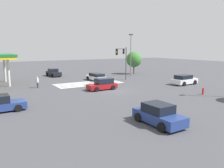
{
  "coord_description": "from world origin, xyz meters",
  "views": [
    {
      "loc": [
        15.14,
        24.78,
        5.77
      ],
      "look_at": [
        0.0,
        0.0,
        0.94
      ],
      "focal_mm": 35.0,
      "sensor_mm": 36.0,
      "label": 1
    }
  ],
  "objects_px": {
    "traffic_signal_mast": "(123,56)",
    "car_2": "(158,115)",
    "car_6": "(184,80)",
    "pedestrian": "(37,82)",
    "tree_corner_b": "(134,59)",
    "fire_hydrant": "(203,91)",
    "street_light_pole_b": "(131,51)",
    "car_1": "(103,84)",
    "car_0": "(96,77)",
    "car_3": "(0,104)",
    "car_5": "(53,73)"
  },
  "relations": [
    {
      "from": "traffic_signal_mast",
      "to": "car_2",
      "type": "distance_m",
      "value": 21.29
    },
    {
      "from": "car_3",
      "to": "pedestrian",
      "type": "relative_size",
      "value": 2.58
    },
    {
      "from": "car_2",
      "to": "car_3",
      "type": "xyz_separation_m",
      "value": [
        10.0,
        -10.04,
        -0.05
      ]
    },
    {
      "from": "car_0",
      "to": "car_3",
      "type": "relative_size",
      "value": 1.17
    },
    {
      "from": "fire_hydrant",
      "to": "car_1",
      "type": "bearing_deg",
      "value": -45.3
    },
    {
      "from": "car_1",
      "to": "pedestrian",
      "type": "distance_m",
      "value": 9.64
    },
    {
      "from": "car_3",
      "to": "tree_corner_b",
      "type": "height_order",
      "value": "tree_corner_b"
    },
    {
      "from": "car_1",
      "to": "car_5",
      "type": "distance_m",
      "value": 18.11
    },
    {
      "from": "car_6",
      "to": "tree_corner_b",
      "type": "bearing_deg",
      "value": 81.1
    },
    {
      "from": "street_light_pole_b",
      "to": "pedestrian",
      "type": "bearing_deg",
      "value": 10.59
    },
    {
      "from": "pedestrian",
      "to": "street_light_pole_b",
      "type": "xyz_separation_m",
      "value": [
        -19.34,
        -3.62,
        4.14
      ]
    },
    {
      "from": "car_5",
      "to": "fire_hydrant",
      "type": "xyz_separation_m",
      "value": [
        -10.74,
        27.33,
        -0.29
      ]
    },
    {
      "from": "traffic_signal_mast",
      "to": "car_5",
      "type": "bearing_deg",
      "value": -105.02
    },
    {
      "from": "traffic_signal_mast",
      "to": "car_1",
      "type": "bearing_deg",
      "value": -10.92
    },
    {
      "from": "car_5",
      "to": "tree_corner_b",
      "type": "distance_m",
      "value": 17.46
    },
    {
      "from": "car_3",
      "to": "car_0",
      "type": "bearing_deg",
      "value": 36.68
    },
    {
      "from": "traffic_signal_mast",
      "to": "car_2",
      "type": "height_order",
      "value": "traffic_signal_mast"
    },
    {
      "from": "car_6",
      "to": "pedestrian",
      "type": "height_order",
      "value": "pedestrian"
    },
    {
      "from": "car_2",
      "to": "car_3",
      "type": "relative_size",
      "value": 1.0
    },
    {
      "from": "car_0",
      "to": "pedestrian",
      "type": "relative_size",
      "value": 3.02
    },
    {
      "from": "car_1",
      "to": "tree_corner_b",
      "type": "distance_m",
      "value": 19.51
    },
    {
      "from": "car_1",
      "to": "fire_hydrant",
      "type": "relative_size",
      "value": 4.83
    },
    {
      "from": "car_1",
      "to": "car_0",
      "type": "bearing_deg",
      "value": -112.16
    },
    {
      "from": "traffic_signal_mast",
      "to": "pedestrian",
      "type": "bearing_deg",
      "value": -52.45
    },
    {
      "from": "car_1",
      "to": "car_2",
      "type": "height_order",
      "value": "car_2"
    },
    {
      "from": "car_0",
      "to": "street_light_pole_b",
      "type": "height_order",
      "value": "street_light_pole_b"
    },
    {
      "from": "car_5",
      "to": "fire_hydrant",
      "type": "bearing_deg",
      "value": 17.51
    },
    {
      "from": "car_6",
      "to": "fire_hydrant",
      "type": "distance_m",
      "value": 7.5
    },
    {
      "from": "traffic_signal_mast",
      "to": "car_6",
      "type": "bearing_deg",
      "value": 88.18
    },
    {
      "from": "traffic_signal_mast",
      "to": "car_0",
      "type": "xyz_separation_m",
      "value": [
        3.17,
        -3.79,
        -3.7
      ]
    },
    {
      "from": "traffic_signal_mast",
      "to": "car_1",
      "type": "height_order",
      "value": "traffic_signal_mast"
    },
    {
      "from": "car_3",
      "to": "car_6",
      "type": "xyz_separation_m",
      "value": [
        -26.3,
        -1.43,
        0.05
      ]
    },
    {
      "from": "car_2",
      "to": "fire_hydrant",
      "type": "height_order",
      "value": "car_2"
    },
    {
      "from": "car_5",
      "to": "traffic_signal_mast",
      "type": "bearing_deg",
      "value": 26.03
    },
    {
      "from": "traffic_signal_mast",
      "to": "street_light_pole_b",
      "type": "distance_m",
      "value": 7.77
    },
    {
      "from": "car_0",
      "to": "fire_hydrant",
      "type": "distance_m",
      "value": 18.39
    },
    {
      "from": "pedestrian",
      "to": "tree_corner_b",
      "type": "distance_m",
      "value": 23.26
    },
    {
      "from": "tree_corner_b",
      "to": "fire_hydrant",
      "type": "relative_size",
      "value": 5.76
    },
    {
      "from": "traffic_signal_mast",
      "to": "tree_corner_b",
      "type": "xyz_separation_m",
      "value": [
        -8.43,
        -8.15,
        -1.1
      ]
    },
    {
      "from": "car_6",
      "to": "traffic_signal_mast",
      "type": "bearing_deg",
      "value": 130.33
    },
    {
      "from": "car_0",
      "to": "tree_corner_b",
      "type": "relative_size",
      "value": 1.0
    },
    {
      "from": "car_0",
      "to": "car_2",
      "type": "bearing_deg",
      "value": 162.25
    },
    {
      "from": "tree_corner_b",
      "to": "fire_hydrant",
      "type": "bearing_deg",
      "value": 75.54
    },
    {
      "from": "car_6",
      "to": "car_2",
      "type": "bearing_deg",
      "value": -147.74
    },
    {
      "from": "car_0",
      "to": "car_2",
      "type": "relative_size",
      "value": 1.17
    },
    {
      "from": "pedestrian",
      "to": "tree_corner_b",
      "type": "relative_size",
      "value": 0.33
    },
    {
      "from": "car_1",
      "to": "fire_hydrant",
      "type": "distance_m",
      "value": 13.07
    },
    {
      "from": "traffic_signal_mast",
      "to": "car_6",
      "type": "height_order",
      "value": "traffic_signal_mast"
    },
    {
      "from": "traffic_signal_mast",
      "to": "car_5",
      "type": "height_order",
      "value": "traffic_signal_mast"
    },
    {
      "from": "car_3",
      "to": "tree_corner_b",
      "type": "bearing_deg",
      "value": 30.41
    }
  ]
}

